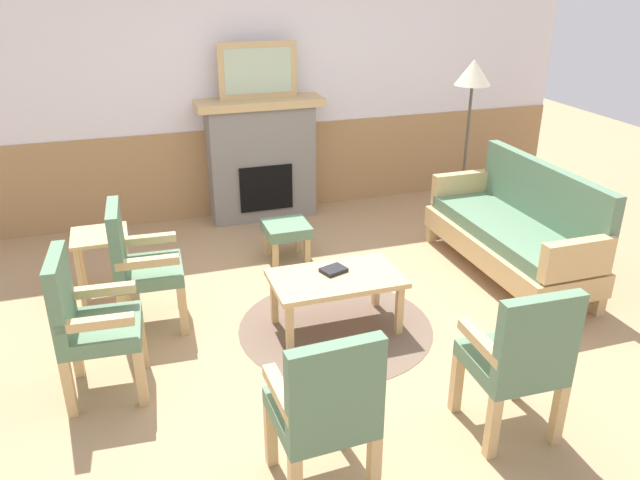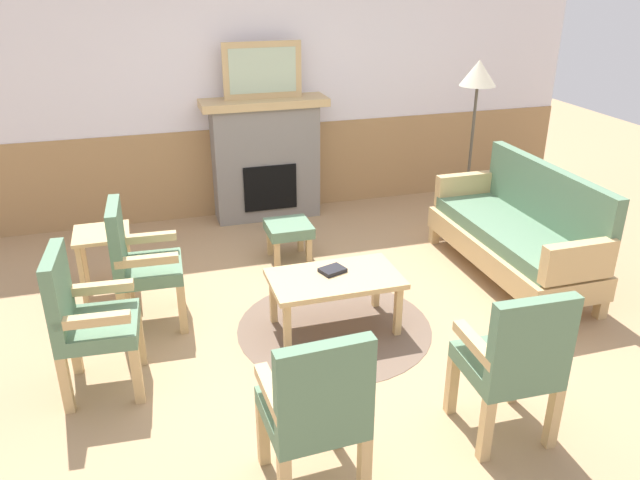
% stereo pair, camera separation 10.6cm
% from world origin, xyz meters
% --- Properties ---
extents(ground_plane, '(14.00, 14.00, 0.00)m').
position_xyz_m(ground_plane, '(0.00, 0.00, 0.00)').
color(ground_plane, tan).
extents(wall_back, '(7.20, 0.14, 2.70)m').
position_xyz_m(wall_back, '(0.00, 2.60, 1.31)').
color(wall_back, white).
rests_on(wall_back, ground_plane).
extents(fireplace, '(1.30, 0.44, 1.28)m').
position_xyz_m(fireplace, '(0.00, 2.35, 0.65)').
color(fireplace, gray).
rests_on(fireplace, ground_plane).
extents(framed_picture, '(0.80, 0.04, 0.56)m').
position_xyz_m(framed_picture, '(0.00, 2.35, 1.56)').
color(framed_picture, tan).
rests_on(framed_picture, fireplace).
extents(couch, '(0.70, 1.80, 0.98)m').
position_xyz_m(couch, '(1.78, 0.32, 0.40)').
color(couch, tan).
rests_on(couch, ground_plane).
extents(coffee_table, '(0.96, 0.56, 0.44)m').
position_xyz_m(coffee_table, '(-0.01, -0.07, 0.39)').
color(coffee_table, tan).
rests_on(coffee_table, ground_plane).
extents(round_rug, '(1.48, 1.48, 0.01)m').
position_xyz_m(round_rug, '(-0.01, -0.07, 0.00)').
color(round_rug, brown).
rests_on(round_rug, ground_plane).
extents(book_on_table, '(0.21, 0.19, 0.03)m').
position_xyz_m(book_on_table, '(-0.01, 0.00, 0.46)').
color(book_on_table, black).
rests_on(book_on_table, coffee_table).
extents(footstool, '(0.40, 0.40, 0.36)m').
position_xyz_m(footstool, '(-0.04, 1.20, 0.28)').
color(footstool, tan).
rests_on(footstool, ground_plane).
extents(armchair_near_fireplace, '(0.50, 0.50, 0.98)m').
position_xyz_m(armchair_near_fireplace, '(-1.38, 0.42, 0.54)').
color(armchair_near_fireplace, tan).
rests_on(armchair_near_fireplace, ground_plane).
extents(armchair_by_window_left, '(0.51, 0.51, 0.98)m').
position_xyz_m(armchair_by_window_left, '(-1.73, -0.32, 0.54)').
color(armchair_by_window_left, tan).
rests_on(armchair_by_window_left, ground_plane).
extents(armchair_front_left, '(0.50, 0.50, 0.98)m').
position_xyz_m(armchair_front_left, '(0.57, -1.49, 0.54)').
color(armchair_front_left, tan).
rests_on(armchair_front_left, ground_plane).
extents(armchair_front_center, '(0.50, 0.50, 0.98)m').
position_xyz_m(armchair_front_center, '(-0.60, -1.56, 0.54)').
color(armchair_front_center, tan).
rests_on(armchair_front_center, ground_plane).
extents(side_table, '(0.44, 0.44, 0.55)m').
position_xyz_m(side_table, '(-1.65, 1.02, 0.43)').
color(side_table, tan).
rests_on(side_table, ground_plane).
extents(floor_lamp_by_couch, '(0.36, 0.36, 1.68)m').
position_xyz_m(floor_lamp_by_couch, '(2.01, 1.61, 1.45)').
color(floor_lamp_by_couch, '#332D28').
rests_on(floor_lamp_by_couch, ground_plane).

